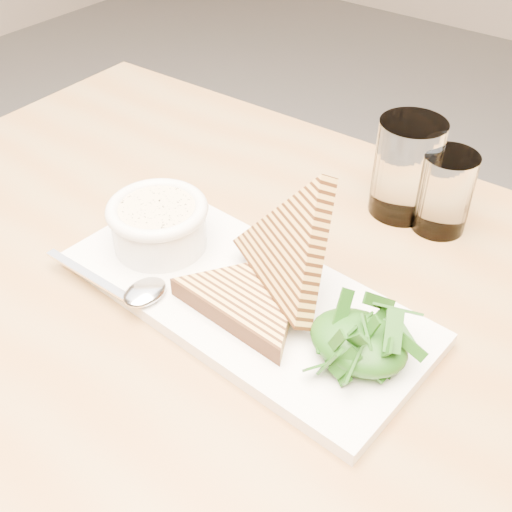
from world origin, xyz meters
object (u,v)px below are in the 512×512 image
Objects in this scene: table_top at (244,305)px; glass_far at (444,192)px; platter at (244,297)px; glass_near at (406,168)px; soup_bowl at (159,229)px.

table_top is 11.06× the size of glass_far.
platter reaches higher than table_top.
glass_near is 1.23× the size of glass_far.
table_top is 0.26m from glass_near.
soup_bowl is 0.86× the size of glass_near.
platter is at bearing -47.43° from table_top.
platter is 4.00× the size of glass_far.
platter is 3.78× the size of soup_bowl.
glass_near reaches higher than glass_far.
platter is 0.13m from soup_bowl.
soup_bowl is (-0.11, -0.01, 0.06)m from table_top.
table_top is at bearing -115.68° from glass_far.
platter is 3.25× the size of glass_near.
glass_far is (0.10, 0.25, 0.04)m from platter.
glass_near is (0.06, 0.24, 0.08)m from table_top.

